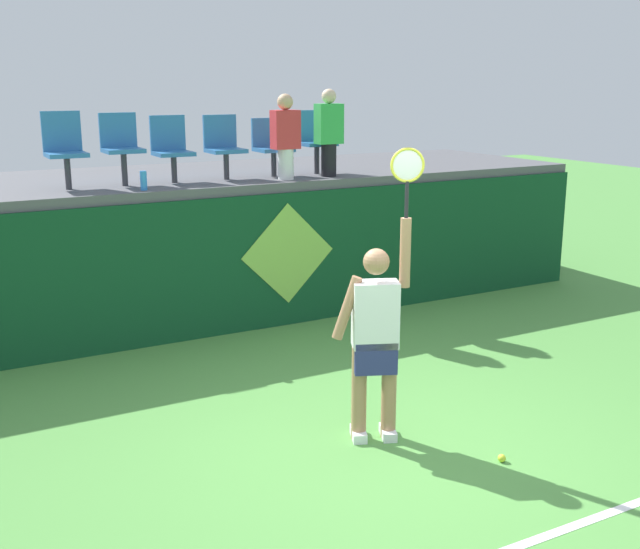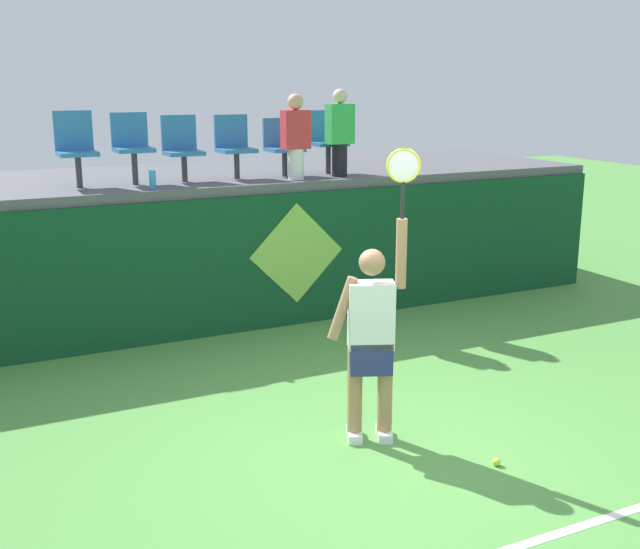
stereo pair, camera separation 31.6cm
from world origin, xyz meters
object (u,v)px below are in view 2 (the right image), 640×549
at_px(spectator_1, 340,131).
at_px(stadium_chair_5, 326,138).
at_px(stadium_chair_3, 234,144).
at_px(tennis_player, 372,335).
at_px(stadium_chair_4, 282,144).
at_px(tennis_ball, 496,462).
at_px(water_bottle, 153,180).
at_px(stadium_chair_1, 132,144).
at_px(stadium_chair_0, 76,146).
at_px(stadium_chair_2, 182,146).
at_px(spectator_0, 296,135).

bearing_deg(spectator_1, stadium_chair_5, 90.00).
bearing_deg(stadium_chair_3, tennis_player, -94.01).
distance_m(tennis_player, stadium_chair_4, 4.35).
bearing_deg(tennis_ball, water_bottle, 110.05).
distance_m(water_bottle, stadium_chair_5, 2.59).
distance_m(stadium_chair_4, spectator_1, 0.77).
relative_size(water_bottle, spectator_1, 0.20).
xyz_separation_m(stadium_chair_1, stadium_chair_4, (1.96, -0.00, -0.07)).
relative_size(stadium_chair_0, stadium_chair_2, 1.09).
bearing_deg(stadium_chair_4, stadium_chair_3, 179.60).
distance_m(stadium_chair_0, stadium_chair_4, 2.61).
distance_m(water_bottle, stadium_chair_4, 1.97).
bearing_deg(stadium_chair_2, water_bottle, -132.97).
relative_size(tennis_ball, spectator_0, 0.06).
bearing_deg(stadium_chair_5, stadium_chair_4, -179.72).
height_order(tennis_player, stadium_chair_3, stadium_chair_3).
xyz_separation_m(stadium_chair_0, stadium_chair_2, (1.26, -0.00, -0.05)).
height_order(tennis_player, spectator_1, spectator_1).
bearing_deg(stadium_chair_0, water_bottle, -37.36).
distance_m(stadium_chair_1, stadium_chair_3, 1.30).
relative_size(stadium_chair_1, stadium_chair_3, 1.06).
distance_m(tennis_player, water_bottle, 3.75).
bearing_deg(stadium_chair_2, tennis_ball, -77.73).
height_order(stadium_chair_0, stadium_chair_2, stadium_chair_0).
xyz_separation_m(stadium_chair_3, spectator_1, (1.30, -0.40, 0.14)).
height_order(tennis_player, tennis_ball, tennis_player).
xyz_separation_m(water_bottle, stadium_chair_4, (1.87, 0.56, 0.30)).
bearing_deg(water_bottle, stadium_chair_4, 16.54).
height_order(water_bottle, stadium_chair_1, stadium_chair_1).
relative_size(stadium_chair_1, stadium_chair_4, 1.14).
distance_m(tennis_ball, stadium_chair_5, 5.50).
distance_m(tennis_ball, stadium_chair_3, 5.42).
distance_m(tennis_player, stadium_chair_1, 4.39).
relative_size(water_bottle, stadium_chair_5, 0.26).
bearing_deg(spectator_0, stadium_chair_4, 90.00).
relative_size(tennis_ball, stadium_chair_1, 0.08).
distance_m(tennis_player, stadium_chair_2, 4.28).
relative_size(stadium_chair_1, spectator_0, 0.80).
relative_size(tennis_ball, water_bottle, 0.30).
relative_size(tennis_ball, stadium_chair_3, 0.08).
distance_m(spectator_0, spectator_1, 0.64).
relative_size(spectator_0, spectator_1, 0.95).
bearing_deg(spectator_1, stadium_chair_3, 162.72).
height_order(tennis_player, stadium_chair_2, stadium_chair_2).
distance_m(tennis_player, stadium_chair_0, 4.59).
distance_m(water_bottle, stadium_chair_0, 1.00).
relative_size(stadium_chair_4, spectator_0, 0.70).
bearing_deg(stadium_chair_0, stadium_chair_2, -0.11).
relative_size(stadium_chair_2, stadium_chair_5, 0.97).
height_order(stadium_chair_3, spectator_1, spectator_1).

